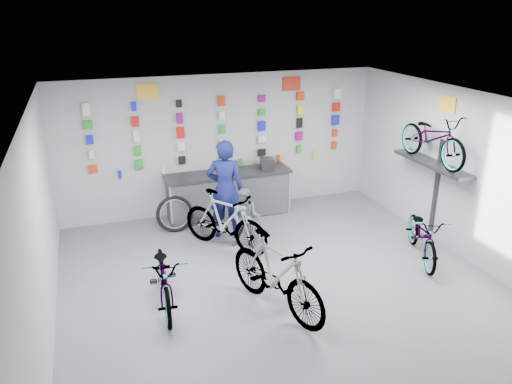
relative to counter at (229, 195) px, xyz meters
name	(u,v)px	position (x,y,z in m)	size (l,w,h in m)	color
floor	(293,300)	(0.00, -3.54, -0.49)	(8.00, 8.00, 0.00)	#525257
ceiling	(299,110)	(0.00, -3.54, 2.51)	(8.00, 8.00, 0.00)	white
wall_back	(222,144)	(0.00, 0.46, 1.01)	(7.00, 7.00, 0.00)	#BCBDBF
wall_left	(37,249)	(-3.50, -3.54, 1.01)	(8.00, 8.00, 0.00)	#BCBDBF
wall_right	(487,185)	(3.50, -3.54, 1.01)	(8.00, 8.00, 0.00)	#BCBDBF
counter	(229,195)	(0.00, 0.00, 0.00)	(2.70, 0.66, 1.00)	black
merch_wall	(225,131)	(0.06, 0.39, 1.33)	(5.57, 0.08, 1.57)	red
wall_bracket	(432,168)	(3.33, -2.34, 0.98)	(0.39, 1.90, 2.00)	#333338
sign_left	(148,91)	(-1.50, 0.44, 2.23)	(0.42, 0.02, 0.30)	yellow
sign_right	(292,84)	(1.60, 0.44, 2.23)	(0.42, 0.02, 0.30)	red
sign_side	(448,104)	(3.48, -2.34, 2.16)	(0.02, 0.40, 0.30)	yellow
bike_left	(165,277)	(-1.88, -2.97, -0.01)	(0.63, 1.82, 0.95)	gray
bike_center	(276,274)	(-0.34, -3.68, 0.12)	(0.57, 2.02, 1.22)	gray
bike_right	(423,235)	(2.76, -3.01, -0.03)	(0.61, 1.75, 0.92)	gray
bike_service	(225,221)	(-0.50, -1.47, 0.08)	(0.53, 1.88, 1.13)	gray
bike_wall	(433,138)	(3.25, -2.34, 1.57)	(0.63, 1.80, 0.95)	gray
clerk	(225,189)	(-0.34, -0.95, 0.50)	(0.72, 0.47, 1.98)	#101652
customer	(246,219)	(-0.12, -1.55, 0.10)	(0.57, 0.44, 1.17)	slate
spare_wheel	(175,214)	(-1.25, -0.37, -0.12)	(0.76, 0.27, 0.75)	black
register	(267,163)	(0.88, 0.01, 0.62)	(0.28, 0.30, 0.22)	black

